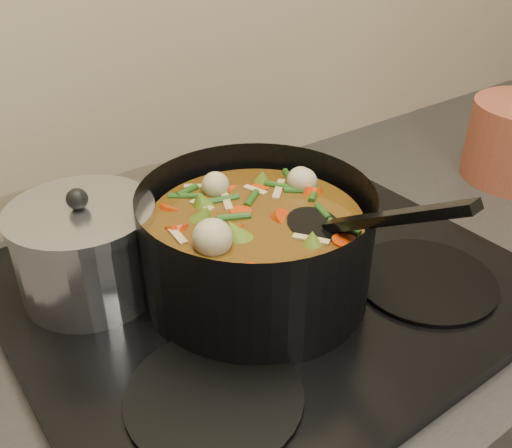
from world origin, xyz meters
TOP-DOWN VIEW (x-y plane):
  - stovetop at (0.00, 1.93)m, footprint 0.62×0.54m
  - stockpot at (-0.02, 1.92)m, footprint 0.29×0.38m
  - saucepan at (-0.19, 2.04)m, footprint 0.17×0.17m

SIDE VIEW (x-z plane):
  - stovetop at x=0.00m, z-range 0.91..0.93m
  - saucepan at x=-0.19m, z-range 0.92..1.06m
  - stockpot at x=-0.02m, z-range 0.89..1.10m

